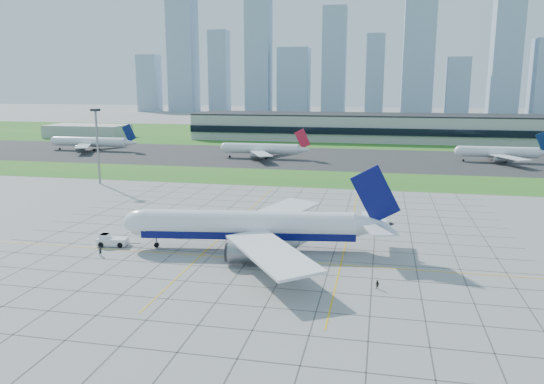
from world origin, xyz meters
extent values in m
plane|color=gray|center=(0.00, 0.00, 0.00)|extent=(1400.00, 1400.00, 0.00)
cube|color=#276B1E|center=(0.00, 90.00, 0.02)|extent=(700.00, 35.00, 0.04)
cube|color=#383838|center=(0.00, 145.00, 0.03)|extent=(700.00, 75.00, 0.04)
cube|color=#276B1E|center=(0.00, 255.00, 0.02)|extent=(700.00, 145.00, 0.04)
cube|color=#474744|center=(-48.00, 10.00, 0.01)|extent=(0.18, 130.00, 0.02)
cube|color=#474744|center=(-40.00, 10.00, 0.01)|extent=(0.18, 130.00, 0.02)
cube|color=#474744|center=(-32.00, 10.00, 0.01)|extent=(0.18, 130.00, 0.02)
cube|color=#474744|center=(-24.00, 10.00, 0.01)|extent=(0.18, 130.00, 0.02)
cube|color=#474744|center=(-16.00, 10.00, 0.01)|extent=(0.18, 130.00, 0.02)
cube|color=#474744|center=(-8.00, 10.00, 0.01)|extent=(0.18, 130.00, 0.02)
cube|color=#474744|center=(0.00, 10.00, 0.01)|extent=(0.18, 130.00, 0.02)
cube|color=#474744|center=(8.00, 10.00, 0.01)|extent=(0.18, 130.00, 0.02)
cube|color=#474744|center=(16.00, 10.00, 0.01)|extent=(0.18, 130.00, 0.02)
cube|color=#474744|center=(24.00, 10.00, 0.01)|extent=(0.18, 130.00, 0.02)
cube|color=#474744|center=(32.00, 10.00, 0.01)|extent=(0.18, 130.00, 0.02)
cube|color=#474744|center=(40.00, 10.00, 0.01)|extent=(0.18, 130.00, 0.02)
cube|color=#474744|center=(48.00, 10.00, 0.01)|extent=(0.18, 130.00, 0.02)
cube|color=#474744|center=(0.00, -40.00, 0.01)|extent=(110.00, 0.18, 0.02)
cube|color=#474744|center=(0.00, -32.00, 0.01)|extent=(110.00, 0.18, 0.02)
cube|color=#474744|center=(0.00, -24.00, 0.01)|extent=(110.00, 0.18, 0.02)
cube|color=#474744|center=(0.00, -16.00, 0.01)|extent=(110.00, 0.18, 0.02)
cube|color=#474744|center=(0.00, -8.00, 0.01)|extent=(110.00, 0.18, 0.02)
cube|color=#474744|center=(0.00, 0.00, 0.01)|extent=(110.00, 0.18, 0.02)
cube|color=#474744|center=(0.00, 8.00, 0.01)|extent=(110.00, 0.18, 0.02)
cube|color=#474744|center=(0.00, 16.00, 0.01)|extent=(110.00, 0.18, 0.02)
cube|color=#474744|center=(0.00, 24.00, 0.01)|extent=(110.00, 0.18, 0.02)
cube|color=#474744|center=(0.00, 32.00, 0.01)|extent=(110.00, 0.18, 0.02)
cube|color=#474744|center=(0.00, 40.00, 0.01)|extent=(110.00, 0.18, 0.02)
cube|color=#474744|center=(0.00, 48.00, 0.01)|extent=(110.00, 0.18, 0.02)
cube|color=#474744|center=(0.00, 56.00, 0.01)|extent=(110.00, 0.18, 0.02)
cube|color=#474744|center=(0.00, 64.00, 0.01)|extent=(110.00, 0.18, 0.02)
cube|color=#E4AF0C|center=(0.00, -2.00, 0.02)|extent=(120.00, 0.25, 0.03)
cube|color=#E4AF0C|center=(-10.00, 20.00, 0.02)|extent=(0.25, 100.00, 0.03)
cube|color=#E4AF0C|center=(18.00, 20.00, 0.02)|extent=(0.25, 100.00, 0.03)
cube|color=#B7B7B2|center=(40.00, 230.00, 7.50)|extent=(260.00, 42.00, 15.00)
cube|color=black|center=(40.00, 208.50, 7.00)|extent=(260.00, 1.00, 4.00)
cube|color=black|center=(40.00, 230.00, 15.40)|extent=(260.00, 42.00, 0.80)
cube|color=#B7B7B2|center=(-160.00, 210.00, 4.00)|extent=(50.00, 25.00, 8.00)
cylinder|color=gray|center=(-70.00, 65.00, 12.50)|extent=(0.70, 0.70, 25.00)
cube|color=black|center=(-70.00, 65.00, 25.20)|extent=(2.50, 2.50, 0.80)
cube|color=#94ACC1|center=(-258.00, 520.00, 34.00)|extent=(24.00, 21.60, 68.00)
cube|color=#94ACC1|center=(-213.00, 520.00, 71.00)|extent=(31.00, 27.90, 142.00)
cube|color=#94ACC1|center=(-168.00, 520.00, 47.50)|extent=(22.00, 19.80, 95.00)
cube|color=#94ACC1|center=(-120.00, 520.00, 80.00)|extent=(28.00, 25.20, 160.00)
cube|color=#94ACC1|center=(-78.00, 520.00, 37.00)|extent=(35.00, 31.50, 74.00)
cube|color=#94ACC1|center=(-32.00, 520.00, 59.00)|extent=(26.00, 23.40, 118.00)
cube|color=#94ACC1|center=(14.00, 520.00, 44.00)|extent=(20.00, 18.00, 88.00)
cube|color=#94ACC1|center=(60.00, 520.00, 75.00)|extent=(33.00, 29.70, 150.00)
cube|color=#94ACC1|center=(103.00, 520.00, 31.00)|extent=(24.00, 21.60, 62.00)
cube|color=#94ACC1|center=(150.00, 520.00, 64.00)|extent=(29.00, 26.10, 128.00)
cylinder|color=white|center=(-1.65, 4.01, 5.34)|extent=(44.25, 11.81, 5.72)
cube|color=#080B50|center=(-1.65, 4.01, 3.53)|extent=(44.19, 11.43, 1.53)
ellipsoid|color=white|center=(-23.37, 0.94, 5.34)|extent=(9.87, 6.95, 5.72)
cube|color=black|center=(-25.45, 0.65, 5.82)|extent=(2.51, 3.32, 0.57)
cone|color=white|center=(23.38, 7.55, 5.63)|extent=(8.32, 6.45, 5.44)
cube|color=#080B50|center=(23.85, 7.62, 12.02)|extent=(10.36, 1.93, 12.18)
cube|color=white|center=(1.88, 19.93, 4.39)|extent=(16.41, 28.06, 0.93)
cube|color=white|center=(6.16, -10.30, 4.39)|extent=(22.08, 26.94, 0.93)
cylinder|color=slate|center=(-3.05, 13.93, 2.48)|extent=(6.65, 4.46, 3.62)
cylinder|color=slate|center=(-0.25, -5.90, 2.48)|extent=(6.65, 4.46, 3.62)
cylinder|color=gray|center=(-21.01, 1.27, 1.24)|extent=(0.39, 0.39, 2.48)
cylinder|color=black|center=(-21.01, 1.27, 0.52)|extent=(1.11, 0.62, 1.05)
cylinder|color=black|center=(2.65, 7.70, 0.62)|extent=(1.39, 1.31, 1.24)
cylinder|color=black|center=(3.50, 1.66, 0.62)|extent=(1.39, 1.31, 1.24)
cube|color=white|center=(-30.63, 0.47, 0.93)|extent=(6.53, 3.73, 1.44)
cube|color=white|center=(-32.27, 0.24, 1.96)|extent=(2.16, 2.51, 1.13)
cube|color=black|center=(-32.27, 0.24, 2.17)|extent=(1.92, 2.27, 0.72)
cube|color=gray|center=(-26.24, 1.09, 0.62)|extent=(3.09, 0.62, 0.19)
cylinder|color=black|center=(-32.86, 1.51, 0.57)|extent=(1.20, 0.67, 1.13)
cylinder|color=black|center=(-32.49, -1.15, 0.57)|extent=(1.20, 0.67, 1.13)
cylinder|color=black|center=(-28.78, 2.09, 0.57)|extent=(1.20, 0.67, 1.13)
cylinder|color=black|center=(-28.40, -0.57, 0.57)|extent=(1.20, 0.67, 1.13)
imported|color=black|center=(-29.72, -6.29, 0.95)|extent=(0.69, 0.82, 1.91)
imported|color=black|center=(24.96, -12.89, 0.77)|extent=(0.95, 0.92, 1.55)
cylinder|color=white|center=(-122.49, 148.42, 4.50)|extent=(39.75, 4.80, 4.80)
cube|color=#081A56|center=(-100.41, 148.42, 9.50)|extent=(7.46, 0.40, 9.15)
cube|color=white|center=(-119.73, 159.42, 3.70)|extent=(13.89, 20.66, 0.40)
cube|color=white|center=(-119.73, 137.42, 3.70)|extent=(13.89, 20.66, 0.40)
cylinder|color=black|center=(-119.18, 150.62, 0.50)|extent=(1.00, 1.00, 1.00)
cylinder|color=black|center=(-119.18, 146.22, 0.50)|extent=(1.00, 1.00, 1.00)
cylinder|color=white|center=(-29.50, 137.96, 4.50)|extent=(34.32, 4.80, 4.80)
cube|color=red|center=(-10.44, 137.96, 9.50)|extent=(7.46, 0.40, 9.15)
cube|color=white|center=(-27.12, 148.96, 3.70)|extent=(13.89, 20.66, 0.40)
cube|color=white|center=(-27.12, 126.96, 3.70)|extent=(13.89, 20.66, 0.40)
cylinder|color=black|center=(-26.64, 140.16, 0.50)|extent=(1.00, 1.00, 1.00)
cylinder|color=black|center=(-26.64, 135.76, 0.50)|extent=(1.00, 1.00, 1.00)
cylinder|color=white|center=(74.94, 147.14, 4.50)|extent=(32.38, 4.80, 4.80)
cube|color=#081F51|center=(92.93, 147.14, 9.50)|extent=(7.46, 0.40, 9.15)
cube|color=white|center=(77.19, 158.14, 3.70)|extent=(13.89, 20.66, 0.40)
cube|color=white|center=(77.19, 136.14, 3.70)|extent=(13.89, 20.66, 0.40)
cylinder|color=black|center=(77.63, 149.34, 0.50)|extent=(1.00, 1.00, 1.00)
cylinder|color=black|center=(77.63, 144.94, 0.50)|extent=(1.00, 1.00, 1.00)
camera|label=1|loc=(24.72, -98.76, 33.96)|focal=35.00mm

